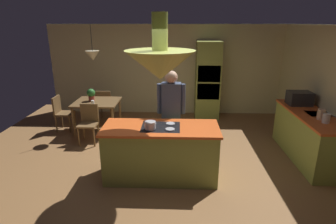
# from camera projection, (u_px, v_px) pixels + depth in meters

# --- Properties ---
(ground) EXTENTS (8.16, 8.16, 0.00)m
(ground) POSITION_uv_depth(u_px,v_px,m) (162.00, 170.00, 5.01)
(ground) COLOR olive
(wall_back) EXTENTS (6.80, 0.10, 2.55)m
(wall_back) POSITION_uv_depth(u_px,v_px,m) (168.00, 70.00, 7.88)
(wall_back) COLOR beige
(wall_back) RESTS_ON ground
(kitchen_island) EXTENTS (1.95, 0.82, 0.96)m
(kitchen_island) POSITION_uv_depth(u_px,v_px,m) (161.00, 152.00, 4.67)
(kitchen_island) COLOR #939E42
(kitchen_island) RESTS_ON ground
(counter_run_right) EXTENTS (0.73, 2.06, 0.94)m
(counter_run_right) POSITION_uv_depth(u_px,v_px,m) (308.00, 136.00, 5.33)
(counter_run_right) COLOR #939E42
(counter_run_right) RESTS_ON ground
(oven_tower) EXTENTS (0.66, 0.62, 2.12)m
(oven_tower) POSITION_uv_depth(u_px,v_px,m) (208.00, 81.00, 7.53)
(oven_tower) COLOR #939E42
(oven_tower) RESTS_ON ground
(dining_table) EXTENTS (1.06, 0.94, 0.76)m
(dining_table) POSITION_uv_depth(u_px,v_px,m) (97.00, 105.00, 6.67)
(dining_table) COLOR brown
(dining_table) RESTS_ON ground
(person_at_island) EXTENTS (0.53, 0.23, 1.76)m
(person_at_island) POSITION_uv_depth(u_px,v_px,m) (171.00, 110.00, 5.14)
(person_at_island) COLOR tan
(person_at_island) RESTS_ON ground
(range_hood) EXTENTS (1.10, 1.10, 1.00)m
(range_hood) POSITION_uv_depth(u_px,v_px,m) (160.00, 63.00, 4.20)
(range_hood) COLOR #939E42
(pendant_light_over_table) EXTENTS (0.32, 0.32, 0.82)m
(pendant_light_over_table) POSITION_uv_depth(u_px,v_px,m) (93.00, 56.00, 6.29)
(pendant_light_over_table) COLOR beige
(chair_facing_island) EXTENTS (0.40, 0.40, 0.87)m
(chair_facing_island) POSITION_uv_depth(u_px,v_px,m) (89.00, 121.00, 6.06)
(chair_facing_island) COLOR brown
(chair_facing_island) RESTS_ON ground
(chair_by_back_wall) EXTENTS (0.40, 0.40, 0.87)m
(chair_by_back_wall) POSITION_uv_depth(u_px,v_px,m) (105.00, 103.00, 7.37)
(chair_by_back_wall) COLOR brown
(chair_by_back_wall) RESTS_ON ground
(chair_at_corner) EXTENTS (0.40, 0.40, 0.87)m
(chair_at_corner) POSITION_uv_depth(u_px,v_px,m) (61.00, 111.00, 6.75)
(chair_at_corner) COLOR brown
(chair_at_corner) RESTS_ON ground
(potted_plant_on_table) EXTENTS (0.20, 0.20, 0.30)m
(potted_plant_on_table) POSITION_uv_depth(u_px,v_px,m) (91.00, 94.00, 6.64)
(potted_plant_on_table) COLOR #99382D
(potted_plant_on_table) RESTS_ON dining_table
(cup_on_table) EXTENTS (0.07, 0.07, 0.09)m
(cup_on_table) POSITION_uv_depth(u_px,v_px,m) (93.00, 102.00, 6.40)
(cup_on_table) COLOR white
(cup_on_table) RESTS_ON dining_table
(canister_flour) EXTENTS (0.12, 0.12, 0.16)m
(canister_flour) POSITION_uv_depth(u_px,v_px,m) (326.00, 118.00, 4.68)
(canister_flour) COLOR silver
(canister_flour) RESTS_ON counter_run_right
(canister_sugar) EXTENTS (0.13, 0.13, 0.19)m
(canister_sugar) POSITION_uv_depth(u_px,v_px,m) (321.00, 114.00, 4.85)
(canister_sugar) COLOR #E0B78C
(canister_sugar) RESTS_ON counter_run_right
(microwave_on_counter) EXTENTS (0.46, 0.36, 0.28)m
(microwave_on_counter) POSITION_uv_depth(u_px,v_px,m) (300.00, 98.00, 5.72)
(microwave_on_counter) COLOR #232326
(microwave_on_counter) RESTS_ON counter_run_right
(cooking_pot_on_cooktop) EXTENTS (0.18, 0.18, 0.12)m
(cooking_pot_on_cooktop) POSITION_uv_depth(u_px,v_px,m) (150.00, 125.00, 4.38)
(cooking_pot_on_cooktop) COLOR #B2B2B7
(cooking_pot_on_cooktop) RESTS_ON kitchen_island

